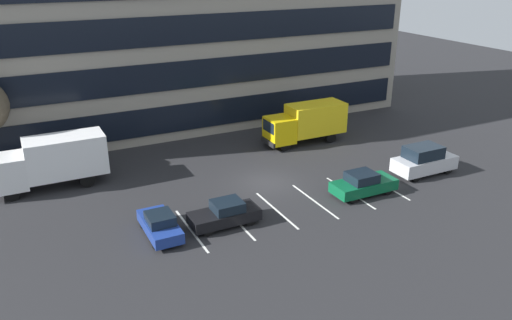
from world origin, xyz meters
TOP-DOWN VIEW (x-y plane):
  - ground_plane at (0.00, 0.00)m, footprint 120.00×120.00m
  - office_building at (0.00, 17.95)m, footprint 41.06×13.80m
  - lot_markings at (-0.00, -3.92)m, footprint 14.14×5.40m
  - box_truck_white at (-13.24, 5.91)m, footprint 7.49×2.48m
  - box_truck_yellow_all at (6.78, 5.80)m, footprint 7.04×2.33m
  - suv_silver at (10.85, -3.63)m, footprint 4.68×1.98m
  - sedan_black at (-4.96, -4.16)m, footprint 4.13×1.73m
  - sedan_navy at (-8.72, -3.62)m, footprint 1.63×3.90m
  - sedan_forest at (4.82, -4.46)m, footprint 4.36×1.83m

SIDE VIEW (x-z plane):
  - ground_plane at x=0.00m, z-range 0.00..0.00m
  - lot_markings at x=0.00m, z-range 0.00..0.01m
  - sedan_navy at x=-8.72m, z-range -0.04..1.36m
  - sedan_black at x=-4.96m, z-range -0.04..1.44m
  - sedan_forest at x=4.82m, z-range -0.04..1.52m
  - suv_silver at x=10.85m, z-range -0.04..2.08m
  - box_truck_yellow_all at x=6.78m, z-range 0.21..3.47m
  - box_truck_white at x=-13.24m, z-range 0.22..3.69m
  - office_building at x=0.00m, z-range 0.00..21.60m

